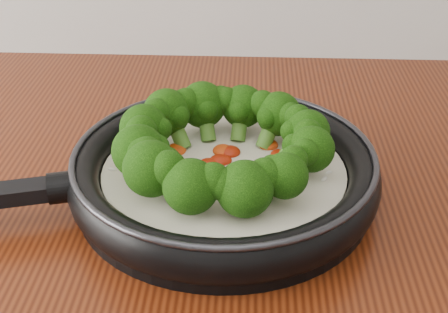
{
  "coord_description": "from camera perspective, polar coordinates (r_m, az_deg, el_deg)",
  "views": [
    {
      "loc": [
        -0.03,
        0.5,
        1.29
      ],
      "look_at": [
        -0.06,
        1.07,
        0.95
      ],
      "focal_mm": 49.65,
      "sensor_mm": 36.0,
      "label": 1
    }
  ],
  "objects": [
    {
      "name": "skillet",
      "position": [
        0.67,
        -0.49,
        -0.81
      ],
      "size": [
        0.55,
        0.41,
        0.1
      ],
      "color": "black",
      "rests_on": "counter"
    }
  ]
}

